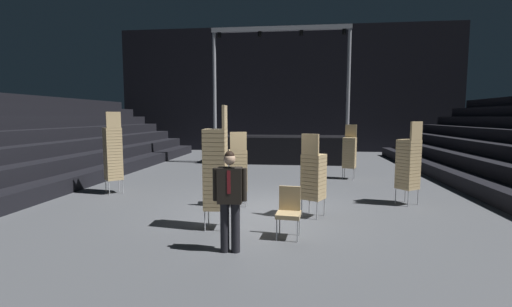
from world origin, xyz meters
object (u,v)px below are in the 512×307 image
(chair_stack_front_left, at_px, (216,168))
(chair_stack_mid_centre, at_px, (113,153))
(stage_riser, at_px, (281,147))
(chair_stack_mid_right, at_px, (238,169))
(chair_stack_rear_left, at_px, (349,152))
(chair_stack_front_right, at_px, (408,163))
(chair_stack_mid_left, at_px, (313,175))
(loose_chair_near_man, at_px, (289,209))
(man_with_tie, at_px, (230,196))

(chair_stack_front_left, height_order, chair_stack_mid_centre, chair_stack_front_left)
(stage_riser, xyz_separation_m, chair_stack_front_left, (-0.74, -10.90, 0.49))
(chair_stack_front_left, relative_size, chair_stack_mid_right, 1.32)
(chair_stack_mid_centre, height_order, chair_stack_rear_left, chair_stack_mid_centre)
(chair_stack_rear_left, bearing_deg, chair_stack_front_right, 121.66)
(chair_stack_mid_left, bearing_deg, loose_chair_near_man, -80.62)
(loose_chair_near_man, bearing_deg, chair_stack_front_left, -7.81)
(man_with_tie, bearing_deg, stage_riser, -93.79)
(chair_stack_mid_left, xyz_separation_m, loose_chair_near_man, (-0.50, -1.45, -0.41))
(chair_stack_front_left, bearing_deg, loose_chair_near_man, -106.62)
(chair_stack_mid_right, distance_m, loose_chair_near_man, 2.62)
(chair_stack_front_right, bearing_deg, chair_stack_mid_centre, 140.92)
(chair_stack_mid_right, bearing_deg, stage_riser, 71.67)
(chair_stack_front_left, xyz_separation_m, chair_stack_mid_right, (0.12, 1.87, -0.29))
(chair_stack_front_right, bearing_deg, chair_stack_mid_left, 173.78)
(stage_riser, height_order, chair_stack_rear_left, stage_riser)
(man_with_tie, xyz_separation_m, chair_stack_mid_right, (-0.40, 3.09, -0.02))
(chair_stack_front_right, distance_m, chair_stack_mid_centre, 8.19)
(stage_riser, bearing_deg, chair_stack_mid_centre, -119.39)
(chair_stack_mid_left, bearing_deg, chair_stack_front_right, 58.78)
(chair_stack_front_right, distance_m, chair_stack_rear_left, 3.82)
(chair_stack_front_right, bearing_deg, stage_riser, 77.27)
(chair_stack_mid_left, height_order, chair_stack_mid_centre, chair_stack_mid_centre)
(man_with_tie, bearing_deg, loose_chair_near_man, -140.13)
(man_with_tie, relative_size, chair_stack_mid_left, 0.90)
(man_with_tie, xyz_separation_m, loose_chair_near_man, (0.95, 0.87, -0.43))
(chair_stack_front_right, xyz_separation_m, chair_stack_mid_centre, (-8.19, 0.37, 0.13))
(chair_stack_mid_centre, height_order, loose_chair_near_man, chair_stack_mid_centre)
(chair_stack_mid_left, bearing_deg, stage_riser, 125.64)
(chair_stack_front_left, relative_size, chair_stack_rear_left, 1.26)
(chair_stack_mid_left, xyz_separation_m, chair_stack_rear_left, (1.49, 5.13, 0.04))
(chair_stack_mid_right, xyz_separation_m, chair_stack_mid_centre, (-3.88, 1.04, 0.25))
(chair_stack_rear_left, xyz_separation_m, loose_chair_near_man, (-1.99, -6.59, -0.45))
(loose_chair_near_man, bearing_deg, stage_riser, -80.99)
(chair_stack_mid_right, bearing_deg, chair_stack_rear_left, 38.20)
(chair_stack_rear_left, bearing_deg, stage_riser, -42.65)
(chair_stack_mid_centre, bearing_deg, chair_stack_mid_left, -61.06)
(loose_chair_near_man, bearing_deg, chair_stack_mid_centre, -26.60)
(chair_stack_front_left, relative_size, chair_stack_front_right, 1.16)
(chair_stack_front_left, relative_size, loose_chair_near_man, 2.62)
(chair_stack_front_left, height_order, loose_chair_near_man, chair_stack_front_left)
(chair_stack_front_left, distance_m, loose_chair_near_man, 1.67)
(chair_stack_mid_right, height_order, chair_stack_mid_centre, chair_stack_mid_centre)
(chair_stack_mid_right, bearing_deg, man_with_tie, -97.09)
(stage_riser, distance_m, chair_stack_front_left, 10.94)
(chair_stack_front_left, xyz_separation_m, chair_stack_front_right, (4.43, 2.55, -0.17))
(stage_riser, relative_size, chair_stack_mid_right, 3.56)
(chair_stack_front_left, distance_m, chair_stack_rear_left, 7.15)
(loose_chair_near_man, bearing_deg, man_with_tie, 47.92)
(stage_riser, distance_m, loose_chair_near_man, 11.27)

